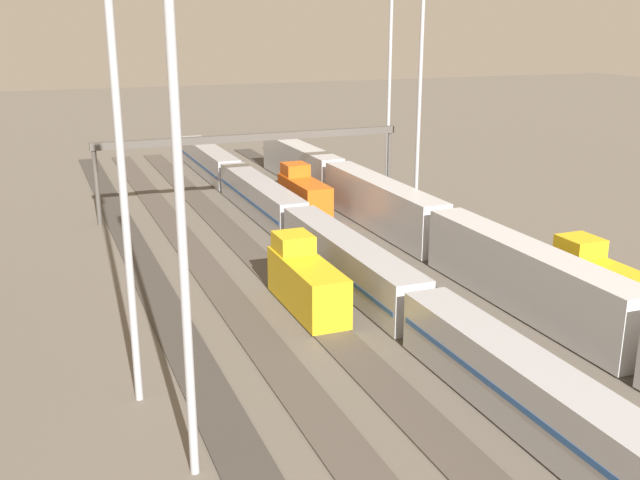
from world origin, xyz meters
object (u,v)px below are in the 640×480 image
Objects in this scene: train_on_track_3 at (297,224)px; light_mast_3 at (111,41)px; signal_gantry at (253,144)px; train_on_track_1 at (441,235)px; light_mast_1 at (172,70)px; light_mast_2 at (390,44)px; train_on_track_0 at (602,285)px; train_on_track_2 at (304,193)px; light_mast_0 at (422,38)px; train_on_track_4 at (306,281)px.

train_on_track_3 is 3.00× the size of light_mast_3.
signal_gantry reaches higher than train_on_track_3.
light_mast_1 is (-23.58, 27.39, 16.33)m from train_on_track_1.
train_on_track_3 is at bearing 134.21° from light_mast_2.
signal_gantry reaches higher than train_on_track_0.
train_on_track_2 is at bearing 15.39° from train_on_track_0.
light_mast_3 is (-0.59, 33.81, 17.72)m from train_on_track_0.
light_mast_2 reaches higher than train_on_track_2.
train_on_track_3 is at bearing 180.00° from signal_gantry.
train_on_track_0 is 46.19m from light_mast_2.
light_mast_2 is at bearing -77.89° from signal_gantry.
signal_gantry is at bearing -19.94° from light_mast_1.
train_on_track_0 is (-14.72, -5.00, -0.46)m from train_on_track_1.
signal_gantry is at bearing 61.13° from train_on_track_2.
light_mast_0 reaches higher than light_mast_2.
train_on_track_3 is at bearing -36.62° from light_mast_3.
train_on_track_1 and train_on_track_0 have the same top height.
train_on_track_3 is 9.56× the size of train_on_track_2.
train_on_track_3 is 25.41m from light_mast_0.
train_on_track_0 is 42.22m from signal_gantry.
train_on_track_4 is 44.71m from light_mast_2.
light_mast_0 reaches higher than train_on_track_2.
light_mast_1 is at bearing 130.72° from train_on_track_1.
light_mast_1 is (-8.85, 32.39, 16.79)m from train_on_track_0.
signal_gantry is (24.36, 10.00, 5.03)m from train_on_track_1.
light_mast_2 is at bearing -34.98° from train_on_track_4.
light_mast_2 reaches higher than train_on_track_0.
train_on_track_1 is (5.78, -15.00, 0.46)m from train_on_track_4.
train_on_track_1 is 33.61m from light_mast_2.
train_on_track_3 is (15.78, -5.00, -0.15)m from train_on_track_4.
train_on_track_4 is 0.10× the size of train_on_track_1.
train_on_track_2 reaches higher than train_on_track_3.
train_on_track_3 is at bearing 156.68° from train_on_track_2.
train_on_track_3 is at bearing 45.00° from train_on_track_1.
light_mast_1 is 0.86× the size of signal_gantry.
light_mast_1 is 0.95× the size of light_mast_3.
light_mast_3 is at bearing 154.63° from signal_gantry.
train_on_track_2 is 22.30m from light_mast_2.
train_on_track_2 is 37.68m from train_on_track_0.
train_on_track_3 is at bearing -17.58° from train_on_track_4.
train_on_track_3 is 1.00× the size of train_on_track_1.
light_mast_0 is at bearing -3.88° from train_on_track_0.
light_mast_1 is at bearing 145.07° from light_mast_2.
light_mast_2 is 0.90× the size of light_mast_3.
light_mast_3 reaches higher than train_on_track_2.
train_on_track_2 is at bearing 116.08° from light_mast_2.
light_mast_1 is (-45.18, 22.39, 16.79)m from train_on_track_2.
light_mast_2 is (28.42, -8.93, 15.57)m from train_on_track_1.
light_mast_1 is at bearing 152.62° from train_on_track_3.
train_on_track_4 and train_on_track_2 have the same top height.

